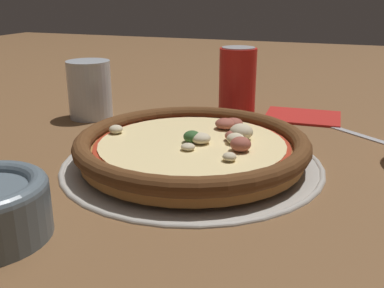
{
  "coord_description": "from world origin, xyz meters",
  "views": [
    {
      "loc": [
        -0.19,
        0.52,
        0.22
      ],
      "look_at": [
        0.0,
        0.0,
        0.03
      ],
      "focal_mm": 42.0,
      "sensor_mm": 36.0,
      "label": 1
    }
  ],
  "objects_px": {
    "pizza": "(193,146)",
    "napkin": "(303,115)",
    "beverage_can": "(237,82)",
    "drinking_cup": "(90,89)",
    "pizza_tray": "(192,162)",
    "fork": "(341,129)"
  },
  "relations": [
    {
      "from": "drinking_cup",
      "to": "fork",
      "type": "height_order",
      "value": "drinking_cup"
    },
    {
      "from": "pizza",
      "to": "napkin",
      "type": "relative_size",
      "value": 2.27
    },
    {
      "from": "pizza",
      "to": "napkin",
      "type": "height_order",
      "value": "pizza"
    },
    {
      "from": "drinking_cup",
      "to": "fork",
      "type": "distance_m",
      "value": 0.44
    },
    {
      "from": "pizza_tray",
      "to": "pizza",
      "type": "relative_size",
      "value": 1.12
    },
    {
      "from": "napkin",
      "to": "beverage_can",
      "type": "relative_size",
      "value": 1.09
    },
    {
      "from": "napkin",
      "to": "fork",
      "type": "bearing_deg",
      "value": 141.44
    },
    {
      "from": "pizza",
      "to": "drinking_cup",
      "type": "height_order",
      "value": "drinking_cup"
    },
    {
      "from": "pizza",
      "to": "napkin",
      "type": "bearing_deg",
      "value": -111.11
    },
    {
      "from": "pizza_tray",
      "to": "fork",
      "type": "bearing_deg",
      "value": -128.12
    },
    {
      "from": "pizza_tray",
      "to": "pizza",
      "type": "bearing_deg",
      "value": -142.85
    },
    {
      "from": "pizza_tray",
      "to": "napkin",
      "type": "xyz_separation_m",
      "value": [
        -0.11,
        -0.28,
        0.0
      ]
    },
    {
      "from": "pizza_tray",
      "to": "beverage_can",
      "type": "distance_m",
      "value": 0.26
    },
    {
      "from": "pizza_tray",
      "to": "napkin",
      "type": "bearing_deg",
      "value": -111.2
    },
    {
      "from": "pizza",
      "to": "beverage_can",
      "type": "relative_size",
      "value": 2.48
    },
    {
      "from": "pizza",
      "to": "fork",
      "type": "xyz_separation_m",
      "value": [
        -0.18,
        -0.23,
        -0.02
      ]
    },
    {
      "from": "pizza",
      "to": "fork",
      "type": "relative_size",
      "value": 1.95
    },
    {
      "from": "napkin",
      "to": "pizza",
      "type": "bearing_deg",
      "value": 68.89
    },
    {
      "from": "pizza_tray",
      "to": "beverage_can",
      "type": "relative_size",
      "value": 2.77
    },
    {
      "from": "fork",
      "to": "pizza",
      "type": "bearing_deg",
      "value": 89.46
    },
    {
      "from": "napkin",
      "to": "beverage_can",
      "type": "bearing_deg",
      "value": 13.62
    },
    {
      "from": "drinking_cup",
      "to": "pizza_tray",
      "type": "bearing_deg",
      "value": 148.33
    }
  ]
}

